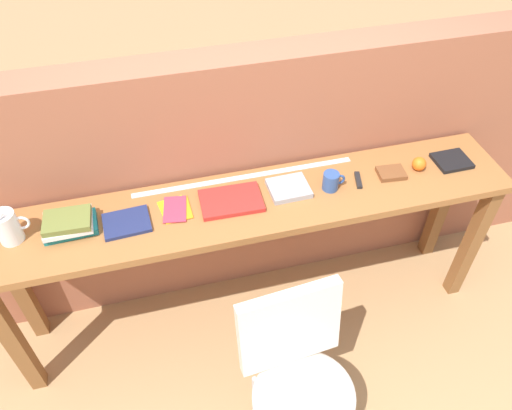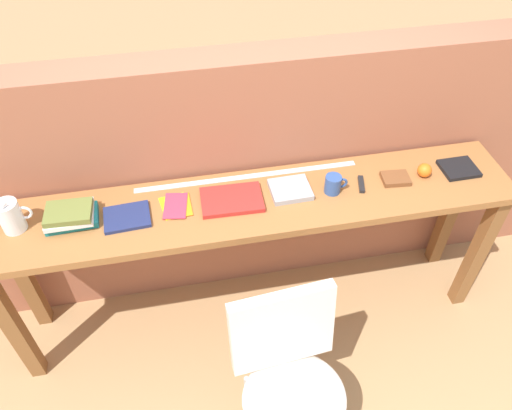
{
  "view_description": "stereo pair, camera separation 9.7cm",
  "coord_description": "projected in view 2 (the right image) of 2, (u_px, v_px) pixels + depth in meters",
  "views": [
    {
      "loc": [
        -0.4,
        -1.31,
        2.48
      ],
      "look_at": [
        0.0,
        0.25,
        0.9
      ],
      "focal_mm": 35.0,
      "sensor_mm": 36.0,
      "label": 1
    },
    {
      "loc": [
        -0.31,
        -1.33,
        2.48
      ],
      "look_at": [
        0.0,
        0.25,
        0.9
      ],
      "focal_mm": 35.0,
      "sensor_mm": 36.0,
      "label": 2
    }
  ],
  "objects": [
    {
      "name": "multitool_folded",
      "position": [
        361.0,
        184.0,
        2.37
      ],
      "size": [
        0.05,
        0.11,
        0.02
      ],
      "primitive_type": "cube",
      "rotation": [
        0.0,
        0.0,
        -0.26
      ],
      "color": "black",
      "rests_on": "sideboard"
    },
    {
      "name": "book_repair_rightmost",
      "position": [
        459.0,
        168.0,
        2.45
      ],
      "size": [
        0.17,
        0.15,
        0.02
      ],
      "primitive_type": "cube",
      "rotation": [
        0.0,
        0.0,
        0.01
      ],
      "color": "black",
      "rests_on": "sideboard"
    },
    {
      "name": "pitcher_white",
      "position": [
        11.0,
        216.0,
        2.13
      ],
      "size": [
        0.14,
        0.1,
        0.18
      ],
      "color": "white",
      "rests_on": "sideboard"
    },
    {
      "name": "book_grey_hardcover",
      "position": [
        290.0,
        190.0,
        2.34
      ],
      "size": [
        0.19,
        0.17,
        0.03
      ],
      "primitive_type": "cube",
      "rotation": [
        0.0,
        0.0,
        0.02
      ],
      "color": "#9E9EA3",
      "rests_on": "sideboard"
    },
    {
      "name": "ruler_metal_back_edge",
      "position": [
        248.0,
        177.0,
        2.42
      ],
      "size": [
        1.09,
        0.03,
        0.0
      ],
      "primitive_type": "cube",
      "color": "silver",
      "rests_on": "sideboard"
    },
    {
      "name": "sports_ball_small",
      "position": [
        425.0,
        170.0,
        2.41
      ],
      "size": [
        0.07,
        0.07,
        0.07
      ],
      "primitive_type": "sphere",
      "color": "orange",
      "rests_on": "sideboard"
    },
    {
      "name": "book_open_centre",
      "position": [
        232.0,
        200.0,
        2.29
      ],
      "size": [
        0.29,
        0.2,
        0.02
      ],
      "primitive_type": "cube",
      "rotation": [
        0.0,
        0.0,
        -0.03
      ],
      "color": "red",
      "rests_on": "sideboard"
    },
    {
      "name": "leather_journal_brown",
      "position": [
        395.0,
        179.0,
        2.4
      ],
      "size": [
        0.14,
        0.11,
        0.02
      ],
      "primitive_type": "cube",
      "rotation": [
        0.0,
        0.0,
        -0.09
      ],
      "color": "brown",
      "rests_on": "sideboard"
    },
    {
      "name": "book_stack_leftmost",
      "position": [
        70.0,
        215.0,
        2.18
      ],
      "size": [
        0.23,
        0.17,
        0.08
      ],
      "color": "#19757A",
      "rests_on": "sideboard"
    },
    {
      "name": "magazine_cycling",
      "position": [
        127.0,
        217.0,
        2.22
      ],
      "size": [
        0.21,
        0.17,
        0.02
      ],
      "primitive_type": "cube",
      "rotation": [
        0.0,
        0.0,
        0.06
      ],
      "color": "navy",
      "rests_on": "sideboard"
    },
    {
      "name": "sideboard",
      "position": [
        254.0,
        221.0,
        2.4
      ],
      "size": [
        2.5,
        0.44,
        0.88
      ],
      "color": "#996033",
      "rests_on": "ground"
    },
    {
      "name": "pamphlet_pile_colourful",
      "position": [
        176.0,
        206.0,
        2.28
      ],
      "size": [
        0.15,
        0.18,
        0.01
      ],
      "color": "yellow",
      "rests_on": "sideboard"
    },
    {
      "name": "brick_wall_back",
      "position": [
        242.0,
        179.0,
        2.66
      ],
      "size": [
        6.0,
        0.2,
        1.44
      ],
      "primitive_type": "cube",
      "color": "#9E5B42",
      "rests_on": "ground"
    },
    {
      "name": "ground_plane",
      "position": [
        265.0,
        354.0,
        2.71
      ],
      "size": [
        40.0,
        40.0,
        0.0
      ],
      "primitive_type": "plane",
      "color": "tan"
    },
    {
      "name": "mug",
      "position": [
        333.0,
        184.0,
        2.32
      ],
      "size": [
        0.11,
        0.08,
        0.09
      ],
      "color": "#2D4C8C",
      "rests_on": "sideboard"
    },
    {
      "name": "chair_white_moulded",
      "position": [
        290.0,
        374.0,
        2.07
      ],
      "size": [
        0.48,
        0.49,
        0.89
      ],
      "color": "silver",
      "rests_on": "ground"
    }
  ]
}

